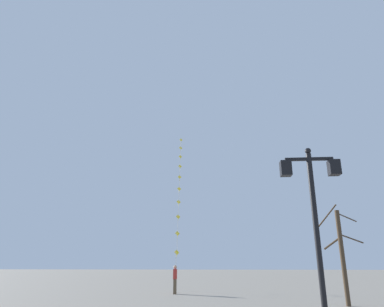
{
  "coord_description": "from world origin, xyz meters",
  "views": [
    {
      "loc": [
        0.61,
        -1.28,
        1.87
      ],
      "look_at": [
        -1.24,
        23.72,
        9.83
      ],
      "focal_mm": 32.2,
      "sensor_mm": 36.0,
      "label": 1
    }
  ],
  "objects_px": {
    "kite_train": "(179,190)",
    "kite_flyer": "(175,279)",
    "twin_lantern_lamp_post": "(313,203)",
    "bare_tree": "(342,253)"
  },
  "relations": [
    {
      "from": "kite_train",
      "to": "kite_flyer",
      "type": "distance_m",
      "value": 11.58
    },
    {
      "from": "twin_lantern_lamp_post",
      "to": "kite_flyer",
      "type": "relative_size",
      "value": 2.81
    },
    {
      "from": "kite_train",
      "to": "bare_tree",
      "type": "xyz_separation_m",
      "value": [
        9.32,
        -14.45,
        -6.08
      ]
    },
    {
      "from": "twin_lantern_lamp_post",
      "to": "kite_train",
      "type": "distance_m",
      "value": 24.02
    },
    {
      "from": "kite_train",
      "to": "bare_tree",
      "type": "distance_m",
      "value": 18.24
    },
    {
      "from": "twin_lantern_lamp_post",
      "to": "kite_flyer",
      "type": "xyz_separation_m",
      "value": [
        -5.22,
        13.88,
        -2.43
      ]
    },
    {
      "from": "twin_lantern_lamp_post",
      "to": "kite_flyer",
      "type": "bearing_deg",
      "value": 110.62
    },
    {
      "from": "twin_lantern_lamp_post",
      "to": "kite_train",
      "type": "height_order",
      "value": "kite_train"
    },
    {
      "from": "twin_lantern_lamp_post",
      "to": "kite_flyer",
      "type": "height_order",
      "value": "twin_lantern_lamp_post"
    },
    {
      "from": "twin_lantern_lamp_post",
      "to": "kite_train",
      "type": "xyz_separation_m",
      "value": [
        -6.02,
        22.7,
        5.04
      ]
    }
  ]
}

